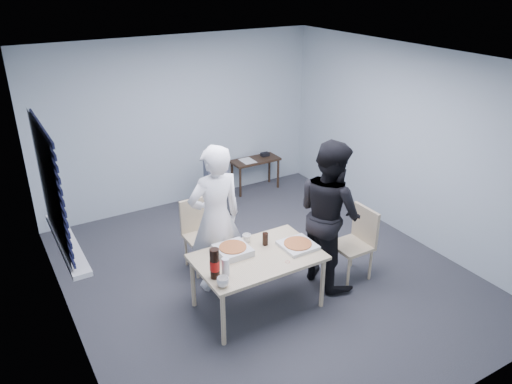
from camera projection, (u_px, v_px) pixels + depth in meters
room at (54, 195)px, 4.89m from camera, size 5.00×5.00×5.00m
dining_table at (258, 261)px, 5.37m from camera, size 1.35×0.85×0.65m
chair_far at (200, 229)px, 6.18m from camera, size 0.42×0.42×0.89m
chair_right at (358, 238)px, 5.98m from camera, size 0.42×0.42×0.89m
person_white at (215, 219)px, 5.62m from camera, size 0.65×0.42×1.77m
person_black at (329, 213)px, 5.76m from camera, size 0.47×0.86×1.77m
side_table at (255, 164)px, 8.34m from camera, size 0.82×0.36×0.54m
stool at (217, 190)px, 7.50m from camera, size 0.37×0.37×0.52m
backpack at (217, 170)px, 7.35m from camera, size 0.34×0.25×0.47m
pizza_box_a at (233, 250)px, 5.37m from camera, size 0.35×0.35×0.09m
pizza_box_b at (298, 245)px, 5.51m from camera, size 0.36×0.36×0.05m
mug_a at (223, 282)px, 4.82m from camera, size 0.17×0.17×0.10m
mug_b at (247, 238)px, 5.60m from camera, size 0.10×0.10×0.09m
cola_glass at (265, 239)px, 5.53m from camera, size 0.08×0.08×0.15m
soda_bottle at (215, 264)px, 4.91m from camera, size 0.10×0.10×0.33m
plastic_cups at (226, 267)px, 4.99m from camera, size 0.08×0.08×0.19m
rubber_band at (287, 262)px, 5.23m from camera, size 0.06×0.06×0.00m
papers at (248, 161)px, 8.24m from camera, size 0.27×0.33×0.00m
black_box at (265, 154)px, 8.44m from camera, size 0.15×0.12×0.06m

